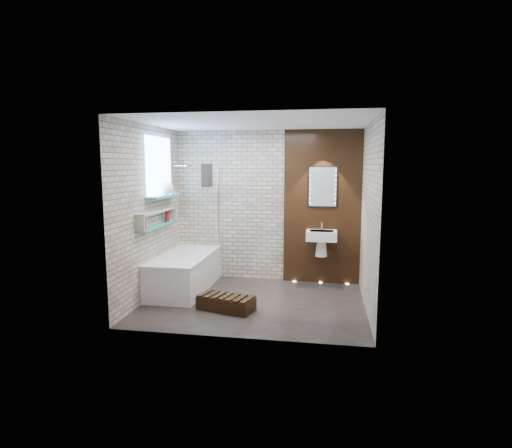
% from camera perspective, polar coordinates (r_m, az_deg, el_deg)
% --- Properties ---
extents(ground, '(3.20, 3.20, 0.00)m').
position_cam_1_polar(ground, '(6.32, -0.23, -10.57)').
color(ground, black).
rests_on(ground, ground).
extents(room_shell, '(3.24, 3.20, 2.60)m').
position_cam_1_polar(room_shell, '(6.03, -0.24, 1.21)').
color(room_shell, gray).
rests_on(room_shell, ground).
extents(walnut_panel, '(1.30, 0.06, 2.60)m').
position_cam_1_polar(walnut_panel, '(7.20, 8.99, 2.25)').
color(walnut_panel, black).
rests_on(walnut_panel, ground).
extents(clerestory_window, '(0.18, 1.00, 0.94)m').
position_cam_1_polar(clerestory_window, '(6.77, -13.02, 6.86)').
color(clerestory_window, '#7FADE0').
rests_on(clerestory_window, room_shell).
extents(display_niche, '(0.14, 1.30, 0.26)m').
position_cam_1_polar(display_niche, '(6.62, -13.18, 0.74)').
color(display_niche, teal).
rests_on(display_niche, room_shell).
extents(bathtub, '(0.79, 1.74, 0.70)m').
position_cam_1_polar(bathtub, '(6.95, -9.64, -6.43)').
color(bathtub, white).
rests_on(bathtub, ground).
extents(bath_screen, '(0.01, 0.78, 1.40)m').
position_cam_1_polar(bath_screen, '(7.09, -5.95, 2.04)').
color(bath_screen, white).
rests_on(bath_screen, bathtub).
extents(towel, '(0.11, 0.28, 0.37)m').
position_cam_1_polar(towel, '(6.77, -6.68, 6.58)').
color(towel, black).
rests_on(towel, bath_screen).
extents(shower_head, '(0.18, 0.18, 0.02)m').
position_cam_1_polar(shower_head, '(7.23, -9.22, 7.82)').
color(shower_head, silver).
rests_on(shower_head, room_shell).
extents(washbasin, '(0.50, 0.36, 0.58)m').
position_cam_1_polar(washbasin, '(7.08, 8.87, -2.03)').
color(washbasin, white).
rests_on(washbasin, walnut_panel).
extents(led_mirror, '(0.50, 0.02, 0.70)m').
position_cam_1_polar(led_mirror, '(7.14, 9.04, 5.01)').
color(led_mirror, black).
rests_on(led_mirror, walnut_panel).
extents(walnut_step, '(0.85, 0.55, 0.17)m').
position_cam_1_polar(walnut_step, '(6.01, -4.10, -10.71)').
color(walnut_step, black).
rests_on(walnut_step, ground).
extents(niche_bottles, '(0.07, 0.95, 0.17)m').
position_cam_1_polar(niche_bottles, '(6.62, -13.16, 0.56)').
color(niche_bottles, maroon).
rests_on(niche_bottles, display_niche).
extents(sill_vases, '(0.20, 0.20, 0.20)m').
position_cam_1_polar(sill_vases, '(6.87, -12.01, 4.83)').
color(sill_vases, white).
rests_on(sill_vases, clerestory_window).
extents(floor_uplights, '(0.96, 0.06, 0.01)m').
position_cam_1_polar(floor_uplights, '(7.38, 8.75, -7.86)').
color(floor_uplights, '#FFD899').
rests_on(floor_uplights, ground).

